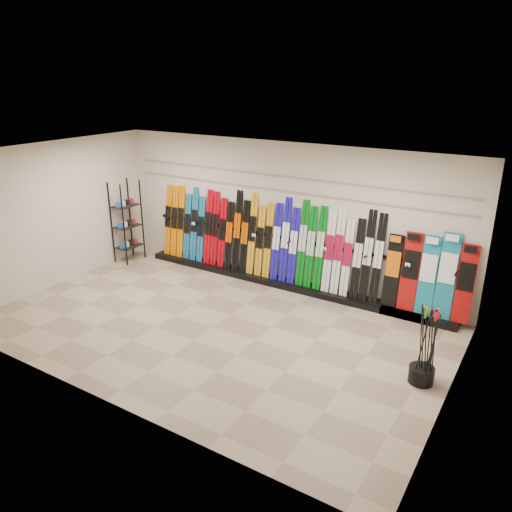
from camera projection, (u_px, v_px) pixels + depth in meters
The scene contains 13 objects.
floor at pixel (213, 327), 8.92m from camera, with size 8.00×8.00×0.00m, color gray.
back_wall at pixel (282, 214), 10.39m from camera, with size 8.00×8.00×0.00m, color beige.
left_wall at pixel (56, 215), 10.38m from camera, with size 5.00×5.00×0.00m, color beige.
right_wall at pixel (460, 302), 6.42m from camera, with size 5.00×5.00×0.00m, color beige.
ceiling at pixel (207, 159), 7.88m from camera, with size 8.00×8.00×0.00m, color silver.
ski_rack_base at pixel (285, 284), 10.60m from camera, with size 8.00×0.40×0.12m, color black.
skis at pixel (261, 238), 10.69m from camera, with size 5.37×0.30×1.82m.
snowboards at pixel (429, 276), 8.96m from camera, with size 1.57×0.24×1.56m.
accessory_rack at pixel (127, 221), 11.80m from camera, with size 0.40×0.60×1.93m, color black.
pole_bin at pixel (421, 375), 7.30m from camera, with size 0.37×0.37×0.25m, color black.
ski_poles at pixel (428, 347), 7.11m from camera, with size 0.31×0.27×1.18m.
slatwall_rail_0 at pixel (282, 191), 10.20m from camera, with size 7.60×0.02×0.03m, color gray.
slatwall_rail_1 at pixel (283, 176), 10.10m from camera, with size 7.60×0.02×0.03m, color gray.
Camera 1 is at (4.84, -6.32, 4.28)m, focal length 35.00 mm.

